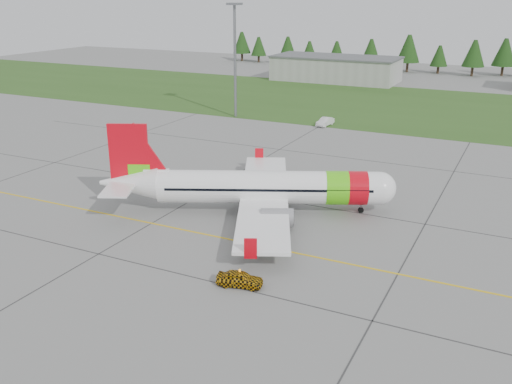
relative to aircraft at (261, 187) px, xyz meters
The scene contains 9 objects.
ground 17.35m from the aircraft, 67.97° to the right, with size 320.00×320.00×0.00m, color gray.
aircraft is the anchor object (origin of this frame).
follow_me_car 16.46m from the aircraft, 70.33° to the right, with size 1.50×1.27×3.74m, color #E0A00C.
service_van 43.01m from the aircraft, 100.58° to the left, with size 1.53×1.44×4.38m, color silver.
grass_strip 66.48m from the aircraft, 84.45° to the left, with size 320.00×50.00×0.03m, color #30561E.
taxi_guideline 10.53m from the aircraft, 50.81° to the right, with size 120.00×0.25×0.02m, color gold.
hangar_west 97.02m from the aircraft, 104.06° to the left, with size 32.00×14.00×6.00m, color #A8A8A3.
floodlight_mast 49.80m from the aircraft, 121.26° to the left, with size 0.50×0.50×20.00m, color slate.
treeline 122.31m from the aircraft, 86.99° to the left, with size 160.00×8.00×10.00m, color #1C3F14, non-canonical shape.
Camera 1 is at (18.10, -35.35, 22.20)m, focal length 40.00 mm.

